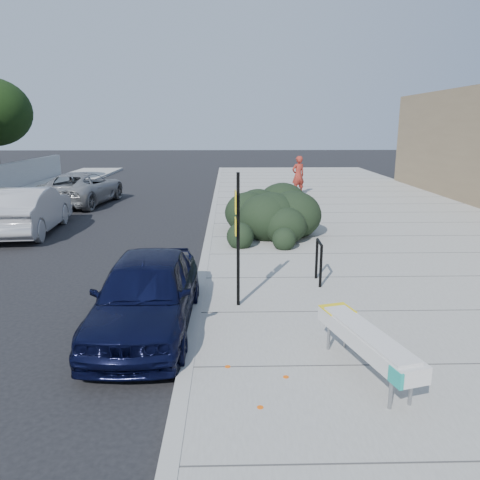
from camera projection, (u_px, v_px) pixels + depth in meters
The scene contains 11 objects.
ground at pixel (195, 320), 8.64m from camera, with size 120.00×120.00×0.00m, color black.
sidewalk_near at pixel (399, 246), 13.61m from camera, with size 11.20×50.00×0.15m, color gray.
curb_near at pixel (207, 247), 13.48m from camera, with size 0.22×50.00×0.17m, color #9E9E99.
bench at pixel (366, 340), 6.37m from camera, with size 0.97×2.19×0.64m.
bike_rack at pixel (319, 258), 10.13m from camera, with size 0.08×0.65×0.94m.
sign_post at pixel (237, 232), 8.64m from camera, with size 0.09×0.29×2.54m.
hedge at pixel (270, 207), 14.89m from camera, with size 2.21×4.42×1.66m, color black.
sedan_navy at pixel (146, 293), 8.05m from camera, with size 1.63×4.05×1.38m, color black.
wagon_silver at pixel (29, 210), 15.47m from camera, with size 1.64×4.70×1.55m, color #B3B4B8.
suv_silver at pixel (82, 188), 21.14m from camera, with size 2.41×5.23×1.45m, color gray.
pedestrian at pixel (298, 175), 22.96m from camera, with size 0.69×0.45×1.90m, color maroon.
Camera 1 is at (0.63, -8.05, 3.52)m, focal length 35.00 mm.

